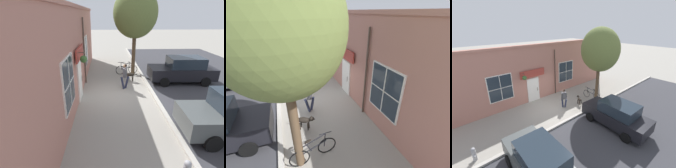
# 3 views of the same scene
# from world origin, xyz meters

# --- Properties ---
(ground_plane) EXTENTS (90.00, 90.00, 0.00)m
(ground_plane) POSITION_xyz_m (0.00, 0.00, 0.00)
(ground_plane) COLOR gray
(curb_and_road) EXTENTS (10.10, 28.00, 0.12)m
(curb_and_road) POSITION_xyz_m (5.85, 0.00, 0.02)
(curb_and_road) COLOR #B2ADA3
(curb_and_road) RESTS_ON ground_plane
(storefront_facade) EXTENTS (0.95, 18.00, 4.85)m
(storefront_facade) POSITION_xyz_m (-2.34, -0.00, 2.43)
(storefront_facade) COLOR #B27566
(storefront_facade) RESTS_ON ground_plane
(pedestrian_walking) EXTENTS (0.58, 0.61, 1.60)m
(pedestrian_walking) POSITION_xyz_m (0.42, 0.83, 0.95)
(pedestrian_walking) COLOR #282D47
(pedestrian_walking) RESTS_ON ground_plane
(dog_on_leash) EXTENTS (0.93, 0.51, 0.71)m
(dog_on_leash) POSITION_xyz_m (0.89, 2.12, 0.48)
(dog_on_leash) COLOR black
(dog_on_leash) RESTS_ON ground_plane
(street_tree_by_curb) EXTENTS (3.14, 2.83, 6.18)m
(street_tree_by_curb) POSITION_xyz_m (1.37, 3.79, 4.38)
(street_tree_by_curb) COLOR brown
(street_tree_by_curb) RESTS_ON ground_plane
(leaning_bicycle) EXTENTS (1.72, 0.28, 1.00)m
(leaning_bicycle) POSITION_xyz_m (0.87, 3.74, 0.38)
(leaning_bicycle) COLOR black
(leaning_bicycle) RESTS_ON ground_plane
(parked_car_nearest_curb) EXTENTS (4.33, 2.00, 1.75)m
(parked_car_nearest_curb) POSITION_xyz_m (4.29, -3.86, 0.88)
(parked_car_nearest_curb) COLOR #474C4C
(parked_car_nearest_curb) RESTS_ON ground_plane
(parked_car_mid_block) EXTENTS (4.33, 2.00, 1.75)m
(parked_car_mid_block) POSITION_xyz_m (4.43, 1.85, 0.88)
(parked_car_mid_block) COLOR black
(parked_car_mid_block) RESTS_ON ground_plane
(fire_hydrant) EXTENTS (0.34, 0.20, 0.77)m
(fire_hydrant) POSITION_xyz_m (1.42, -5.88, 0.40)
(fire_hydrant) COLOR #99999E
(fire_hydrant) RESTS_ON ground_plane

